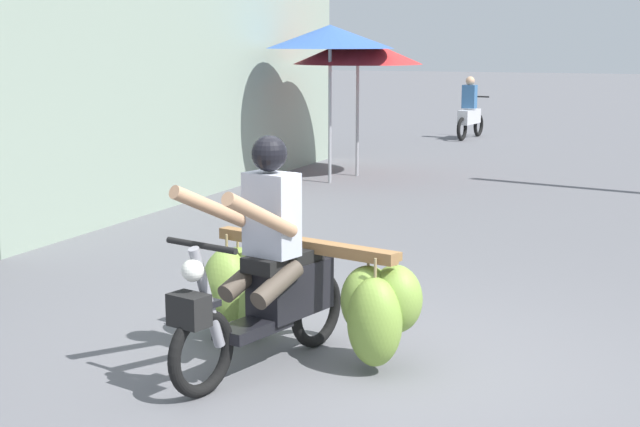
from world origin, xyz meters
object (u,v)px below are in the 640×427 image
motorbike_main_loaded (287,288)px  motorbike_distant_ahead_left (470,114)px  market_umbrella_near_shop (358,50)px  market_umbrella_further_along (330,37)px

motorbike_main_loaded → motorbike_distant_ahead_left: (-2.29, 15.01, 0.08)m
motorbike_distant_ahead_left → motorbike_main_loaded: bearing=-81.3°
motorbike_main_loaded → market_umbrella_near_shop: size_ratio=0.82×
motorbike_main_loaded → market_umbrella_further_along: 8.31m
motorbike_main_loaded → market_umbrella_further_along: bearing=109.7°
motorbike_distant_ahead_left → market_umbrella_further_along: bearing=-93.5°
motorbike_distant_ahead_left → market_umbrella_near_shop: market_umbrella_near_shop is taller
motorbike_main_loaded → motorbike_distant_ahead_left: motorbike_main_loaded is taller
motorbike_main_loaded → market_umbrella_near_shop: (-2.61, 8.54, 1.54)m
motorbike_main_loaded → motorbike_distant_ahead_left: size_ratio=1.15×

